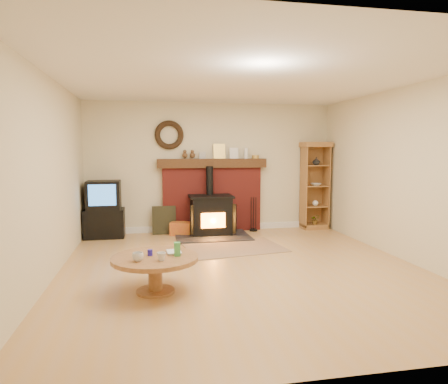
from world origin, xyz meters
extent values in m
plane|color=tan|center=(0.00, 0.00, 0.00)|extent=(5.50, 5.50, 0.00)
cube|color=beige|center=(0.00, 2.75, 1.30)|extent=(5.00, 0.02, 2.60)
cube|color=beige|center=(0.00, -2.75, 1.30)|extent=(5.00, 0.02, 2.60)
cube|color=beige|center=(-2.50, 0.00, 1.30)|extent=(0.02, 5.50, 2.60)
cube|color=beige|center=(2.50, 0.00, 1.30)|extent=(0.02, 5.50, 2.60)
cube|color=white|center=(0.00, 0.00, 2.60)|extent=(5.00, 5.50, 0.02)
cube|color=white|center=(0.00, 2.73, 0.06)|extent=(5.00, 0.04, 0.12)
torus|color=black|center=(-0.85, 2.69, 1.95)|extent=(0.57, 0.11, 0.57)
cube|color=maroon|center=(0.00, 2.67, 0.65)|extent=(2.00, 0.15, 1.30)
cube|color=#331A10|center=(0.00, 2.64, 1.39)|extent=(2.20, 0.22, 0.18)
cube|color=#999999|center=(-0.20, 2.65, 1.55)|extent=(0.13, 0.05, 0.14)
cube|color=gold|center=(0.15, 2.67, 1.63)|extent=(0.24, 0.06, 0.30)
cube|color=white|center=(0.45, 2.67, 1.59)|extent=(0.18, 0.05, 0.22)
cylinder|color=white|center=(0.70, 2.65, 1.59)|extent=(0.08, 0.08, 0.22)
cylinder|color=gold|center=(0.90, 2.65, 1.51)|extent=(0.14, 0.14, 0.07)
cube|color=black|center=(-0.08, 2.10, 0.01)|extent=(1.40, 1.00, 0.03)
cube|color=black|center=(-0.08, 2.30, 0.38)|extent=(0.76, 0.54, 0.71)
cube|color=black|center=(-0.08, 2.30, 0.76)|extent=(0.84, 0.60, 0.04)
cylinder|color=black|center=(-0.08, 2.45, 1.06)|extent=(0.14, 0.14, 0.56)
cube|color=orange|center=(-0.08, 2.02, 0.33)|extent=(0.46, 0.02, 0.28)
cube|color=black|center=(-0.43, 2.08, 0.36)|extent=(0.18, 0.24, 0.57)
cube|color=black|center=(0.26, 2.08, 0.36)|extent=(0.18, 0.24, 0.57)
cube|color=brown|center=(0.15, 1.17, 0.01)|extent=(1.74, 1.32, 0.01)
cube|color=black|center=(-2.10, 2.47, 0.27)|extent=(0.74, 0.51, 0.54)
cube|color=black|center=(-2.10, 2.47, 0.81)|extent=(0.61, 0.51, 0.54)
cube|color=#3478C8|center=(-2.10, 2.21, 0.84)|extent=(0.49, 0.02, 0.39)
cube|color=#976031|center=(2.16, 2.53, 0.05)|extent=(0.52, 0.38, 0.10)
cube|color=#976031|center=(2.16, 2.71, 0.88)|extent=(0.52, 0.02, 1.67)
cube|color=#976031|center=(1.91, 2.53, 0.88)|extent=(0.02, 0.38, 1.67)
cube|color=#976031|center=(2.41, 2.53, 0.88)|extent=(0.02, 0.38, 1.67)
cube|color=#976031|center=(2.16, 2.53, 1.77)|extent=(0.58, 0.42, 0.10)
cube|color=#976031|center=(2.16, 2.53, 0.48)|extent=(0.48, 0.34, 0.02)
cube|color=#976031|center=(2.16, 2.53, 0.91)|extent=(0.48, 0.34, 0.02)
cube|color=#976031|center=(2.16, 2.53, 1.33)|extent=(0.48, 0.34, 0.02)
imported|color=white|center=(2.16, 2.48, 1.43)|extent=(0.16, 0.16, 0.16)
imported|color=white|center=(2.16, 2.48, 0.94)|extent=(0.21, 0.21, 0.05)
sphere|color=white|center=(2.16, 2.48, 0.55)|extent=(0.12, 0.12, 0.12)
imported|color=#429E4E|center=(2.16, 2.48, 0.20)|extent=(0.18, 0.16, 0.20)
cube|color=gold|center=(-0.66, 2.40, 0.13)|extent=(0.46, 0.37, 0.25)
cube|color=black|center=(-0.98, 2.55, 0.28)|extent=(0.46, 0.12, 0.55)
cylinder|color=black|center=(0.83, 2.50, 0.02)|extent=(0.16, 0.16, 0.04)
cylinder|color=black|center=(0.78, 2.50, 0.35)|extent=(0.02, 0.02, 0.70)
cylinder|color=black|center=(0.83, 2.50, 0.35)|extent=(0.02, 0.02, 0.70)
cylinder|color=black|center=(0.88, 2.50, 0.35)|extent=(0.02, 0.02, 0.70)
cylinder|color=brown|center=(-1.21, -0.72, 0.01)|extent=(0.44, 0.44, 0.03)
cylinder|color=brown|center=(-1.21, -0.72, 0.20)|extent=(0.16, 0.16, 0.35)
cylinder|color=brown|center=(-1.21, -0.72, 0.40)|extent=(1.01, 1.01, 0.05)
imported|color=white|center=(-1.40, -0.88, 0.48)|extent=(0.12, 0.12, 0.10)
imported|color=white|center=(-1.14, -0.91, 0.48)|extent=(0.10, 0.10, 0.09)
imported|color=#4C331E|center=(-1.07, -0.60, 0.44)|extent=(0.17, 0.23, 0.02)
cylinder|color=#1E1798|center=(-1.26, -0.67, 0.46)|extent=(0.06, 0.06, 0.07)
cube|color=#429E4E|center=(-0.95, -0.74, 0.51)|extent=(0.07, 0.07, 0.16)
camera|label=1|loc=(-1.26, -5.30, 1.65)|focal=32.00mm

